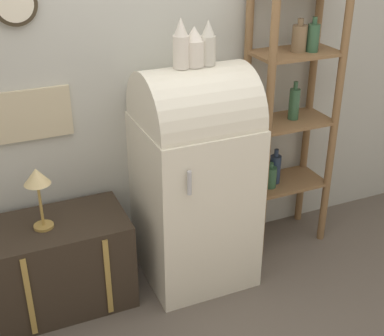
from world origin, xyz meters
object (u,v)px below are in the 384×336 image
refrigerator (194,173)px  vase_left (181,45)px  vase_right (208,44)px  desk_lamp (37,182)px  vase_center (194,48)px  suitcase_trunk (61,263)px

refrigerator → vase_left: (-0.08, -0.00, 0.78)m
refrigerator → vase_right: (0.08, 0.00, 0.77)m
vase_left → desk_lamp: 1.05m
vase_left → vase_center: (0.08, 0.01, -0.02)m
refrigerator → suitcase_trunk: (-0.84, 0.04, -0.44)m
vase_left → vase_center: size_ratio=1.25×
refrigerator → vase_left: vase_left is taller
vase_center → desk_lamp: 1.10m
vase_left → vase_right: 0.16m
vase_left → desk_lamp: size_ratio=0.74×
suitcase_trunk → vase_left: 1.43m
suitcase_trunk → refrigerator: bearing=-2.5°
vase_center → suitcase_trunk: bearing=178.0°
suitcase_trunk → vase_right: bearing=-2.2°
suitcase_trunk → vase_center: 1.46m
suitcase_trunk → vase_left: (0.76, -0.04, 1.22)m
refrigerator → desk_lamp: (-0.90, 0.02, 0.13)m
vase_right → vase_left: bearing=-179.2°
refrigerator → desk_lamp: 0.91m
vase_left → vase_center: 0.09m
vase_right → desk_lamp: 1.17m
vase_right → refrigerator: bearing=-179.1°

